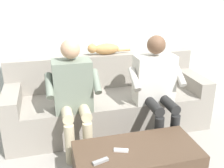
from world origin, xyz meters
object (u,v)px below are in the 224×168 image
coffee_table (137,165)px  remote_white (121,150)px  cat_on_backrest (104,49)px  person_left_seated (156,84)px  couch (108,103)px  person_right_seated (73,90)px  remote_gray (100,161)px

coffee_table → remote_white: remote_white is taller
cat_on_backrest → coffee_table: bearing=89.3°
person_left_seated → cat_on_backrest: person_left_seated is taller
couch → person_left_seated: person_left_seated is taller
coffee_table → person_right_seated: bearing=-57.3°
remote_white → remote_gray: 0.23m
couch → remote_gray: (0.35, 1.19, 0.07)m
remote_gray → person_right_seated: bearing=81.4°
cat_on_backrest → remote_white: (0.16, 1.35, -0.56)m
person_left_seated → cat_on_backrest: (0.44, -0.66, 0.27)m
couch → coffee_table: 1.09m
remote_white → coffee_table: bearing=-158.6°
coffee_table → person_right_seated: size_ratio=0.92×
coffee_table → cat_on_backrest: bearing=-90.7°
cat_on_backrest → remote_white: bearing=83.0°
couch → remote_gray: size_ratio=17.56×
remote_gray → cat_on_backrest: bearing=59.7°
person_right_seated → remote_gray: bearing=97.4°
person_left_seated → remote_white: bearing=48.6°
cat_on_backrest → remote_gray: bearing=75.8°
couch → remote_white: couch is taller
couch → cat_on_backrest: (-0.02, -0.26, 0.63)m
person_right_seated → remote_white: person_right_seated is taller
person_left_seated → cat_on_backrest: size_ratio=2.14×
person_right_seated → remote_gray: size_ratio=8.73×
person_right_seated → coffee_table: bearing=122.7°
person_right_seated → cat_on_backrest: 0.83m
couch → remote_white: 1.10m
person_left_seated → remote_gray: size_ratio=8.70×
person_left_seated → person_right_seated: bearing=-1.7°
remote_gray → coffee_table: bearing=0.3°
remote_gray → remote_white: bearing=10.5°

